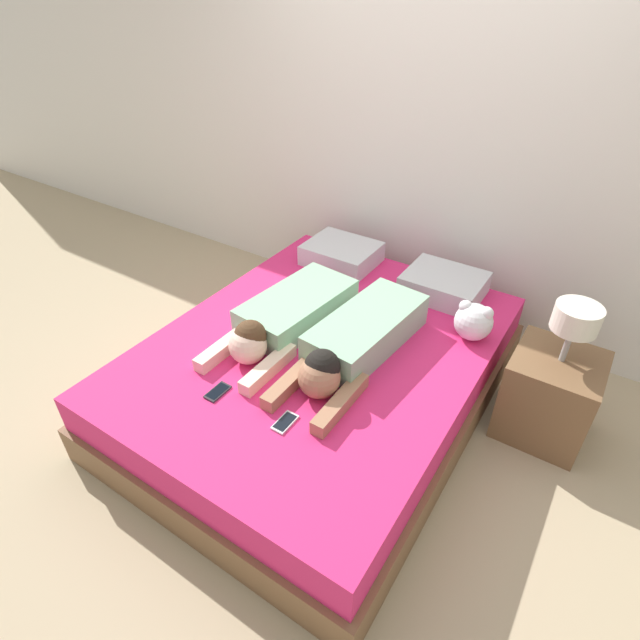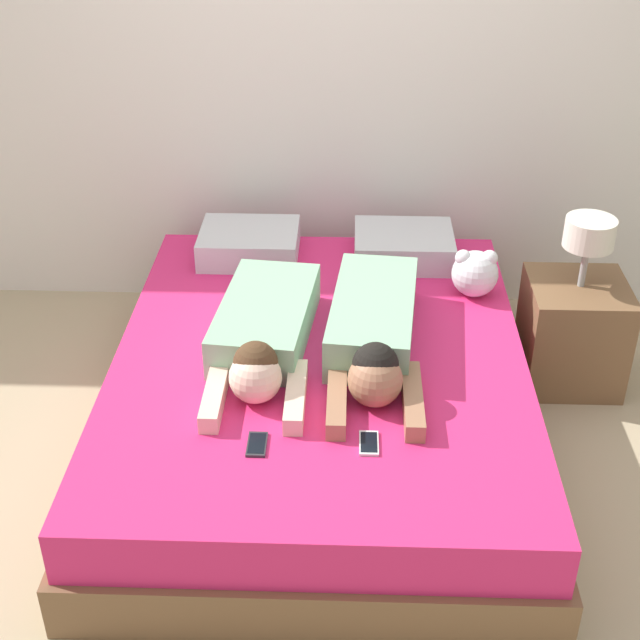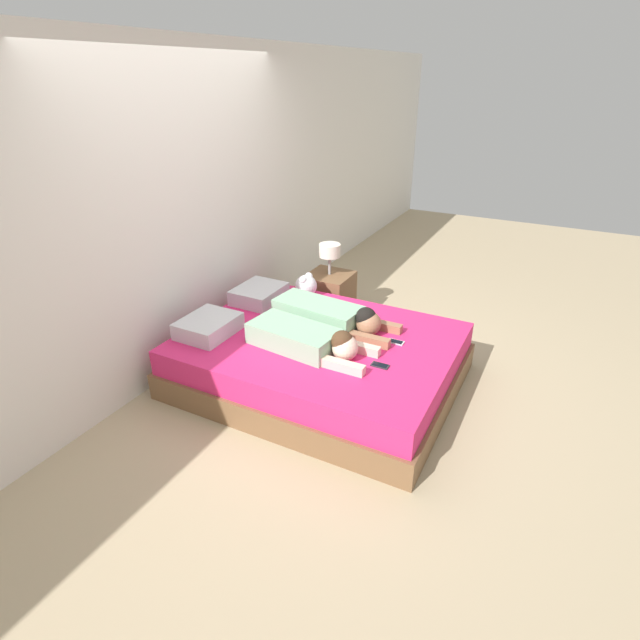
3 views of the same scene
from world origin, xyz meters
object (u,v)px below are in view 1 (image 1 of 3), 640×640
at_px(person_right, 355,342).
at_px(cell_phone_right, 285,422).
at_px(pillow_head_right, 444,285).
at_px(nightstand, 550,391).
at_px(pillow_head_left, 342,254).
at_px(bed, 320,373).
at_px(cell_phone_left, 218,392).
at_px(person_left, 285,317).
at_px(plush_toy, 474,321).

height_order(person_right, cell_phone_right, person_right).
relative_size(pillow_head_right, nightstand, 0.58).
distance_m(pillow_head_left, person_right, 1.01).
bearing_deg(bed, cell_phone_left, -108.27).
xyz_separation_m(pillow_head_left, nightstand, (1.49, -0.35, -0.22)).
height_order(bed, cell_phone_right, cell_phone_right).
xyz_separation_m(pillow_head_left, cell_phone_left, (0.17, -1.42, -0.06)).
distance_m(cell_phone_right, nightstand, 1.42).
height_order(bed, person_left, person_left).
bearing_deg(pillow_head_right, cell_phone_right, -97.25).
distance_m(bed, plush_toy, 0.89).
relative_size(pillow_head_left, person_left, 0.46).
height_order(person_left, person_right, person_right).
bearing_deg(cell_phone_left, pillow_head_left, 96.89).
relative_size(pillow_head_left, plush_toy, 2.15).
relative_size(pillow_head_left, cell_phone_right, 3.59).
relative_size(bed, person_right, 2.01).
xyz_separation_m(plush_toy, nightstand, (0.46, -0.02, -0.26)).
bearing_deg(pillow_head_right, bed, -113.94).
relative_size(person_left, plush_toy, 4.69).
bearing_deg(cell_phone_right, nightstand, 48.24).
xyz_separation_m(bed, plush_toy, (0.66, 0.49, 0.33)).
bearing_deg(plush_toy, cell_phone_left, -128.33).
relative_size(cell_phone_left, cell_phone_right, 1.00).
xyz_separation_m(pillow_head_left, pillow_head_right, (0.73, 0.00, 0.00)).
distance_m(pillow_head_right, cell_phone_left, 1.53).
bearing_deg(person_left, pillow_head_right, 54.83).
bearing_deg(person_right, bed, 179.99).
relative_size(pillow_head_left, nightstand, 0.58).
bearing_deg(plush_toy, cell_phone_right, -113.96).
bearing_deg(person_right, plush_toy, 47.55).
height_order(person_left, plush_toy, person_left).
height_order(cell_phone_left, cell_phone_right, same).
height_order(pillow_head_left, pillow_head_right, same).
xyz_separation_m(pillow_head_left, cell_phone_right, (0.56, -1.40, -0.06)).
xyz_separation_m(pillow_head_right, nightstand, (0.76, -0.35, -0.22)).
bearing_deg(cell_phone_right, pillow_head_right, 82.75).
xyz_separation_m(cell_phone_right, nightstand, (0.94, 1.05, -0.16)).
distance_m(pillow_head_left, pillow_head_right, 0.73).
bearing_deg(cell_phone_right, cell_phone_left, -177.11).
bearing_deg(nightstand, person_left, -160.11).
xyz_separation_m(person_right, nightstand, (0.92, 0.48, -0.24)).
relative_size(pillow_head_right, person_left, 0.46).
xyz_separation_m(pillow_head_right, cell_phone_left, (-0.56, -1.42, -0.06)).
bearing_deg(plush_toy, nightstand, -2.06).
bearing_deg(pillow_head_right, plush_toy, -48.41).
bearing_deg(pillow_head_left, pillow_head_right, 0.00).
bearing_deg(cell_phone_right, person_right, 87.77).
height_order(pillow_head_right, person_left, person_left).
bearing_deg(pillow_head_right, person_left, -125.17).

